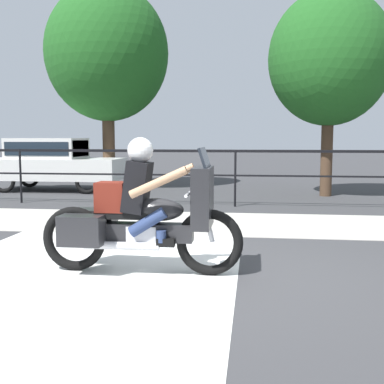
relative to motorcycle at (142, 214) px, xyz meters
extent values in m
plane|color=#38383A|center=(0.85, -0.06, -0.68)|extent=(120.00, 120.00, 0.00)
cube|color=#B7B2A8|center=(0.85, 3.34, -0.68)|extent=(44.00, 2.40, 0.01)
cube|color=silver|center=(-0.71, -0.26, -0.68)|extent=(3.62, 6.00, 0.01)
cube|color=black|center=(0.85, 5.53, 0.57)|extent=(36.00, 0.04, 0.06)
cube|color=black|center=(0.85, 5.53, 0.02)|extent=(36.00, 0.03, 0.04)
cylinder|color=black|center=(-4.25, 5.53, -0.04)|extent=(0.05, 0.05, 1.28)
cylinder|color=black|center=(0.85, 5.53, -0.04)|extent=(0.05, 0.05, 1.28)
torus|color=black|center=(0.78, 0.00, -0.31)|extent=(0.75, 0.11, 0.75)
torus|color=black|center=(-0.81, 0.00, -0.31)|extent=(0.75, 0.11, 0.75)
cube|color=#232326|center=(-0.01, 0.00, -0.21)|extent=(1.20, 0.22, 0.20)
cube|color=silver|center=(0.02, 0.00, -0.26)|extent=(0.34, 0.26, 0.26)
ellipsoid|color=#232326|center=(0.18, 0.00, 0.05)|extent=(0.62, 0.30, 0.26)
cube|color=black|center=(-0.17, 0.00, -0.01)|extent=(0.70, 0.28, 0.08)
cube|color=#232326|center=(0.70, 0.00, 0.20)|extent=(0.20, 0.62, 0.67)
cube|color=#1E232B|center=(0.72, 0.00, 0.64)|extent=(0.10, 0.52, 0.24)
cylinder|color=silver|center=(0.56, 0.00, 0.25)|extent=(0.04, 0.70, 0.04)
cylinder|color=silver|center=(-0.20, -0.16, -0.34)|extent=(0.87, 0.09, 0.09)
cube|color=#232326|center=(-0.63, -0.24, -0.16)|extent=(0.48, 0.28, 0.33)
cube|color=#232326|center=(-0.63, 0.24, -0.16)|extent=(0.48, 0.28, 0.33)
cylinder|color=silver|center=(0.75, 0.00, -0.05)|extent=(0.18, 0.06, 0.51)
cube|color=black|center=(-0.05, 0.00, 0.31)|extent=(0.32, 0.36, 0.60)
sphere|color=tan|center=(-0.01, 0.00, 0.70)|extent=(0.23, 0.23, 0.23)
sphere|color=silver|center=(-0.01, 0.00, 0.72)|extent=(0.29, 0.29, 0.29)
cylinder|color=navy|center=(0.10, -0.15, -0.07)|extent=(0.44, 0.13, 0.34)
cylinder|color=navy|center=(0.25, -0.15, -0.22)|extent=(0.11, 0.11, 0.13)
cube|color=black|center=(0.30, -0.15, -0.29)|extent=(0.20, 0.10, 0.09)
cylinder|color=navy|center=(0.10, 0.15, -0.07)|extent=(0.44, 0.13, 0.34)
cylinder|color=navy|center=(0.25, 0.15, -0.22)|extent=(0.11, 0.11, 0.13)
cube|color=black|center=(0.30, 0.15, -0.29)|extent=(0.20, 0.10, 0.09)
cylinder|color=tan|center=(0.25, -0.30, 0.39)|extent=(0.64, 0.09, 0.35)
cylinder|color=tan|center=(0.25, 0.30, 0.39)|extent=(0.64, 0.09, 0.35)
cube|color=maroon|center=(-0.35, 0.00, 0.19)|extent=(0.33, 0.30, 0.34)
cube|color=silver|center=(-4.52, 8.24, -0.04)|extent=(3.92, 1.68, 0.61)
cube|color=silver|center=(-4.76, 8.24, 0.56)|extent=(2.04, 1.48, 0.59)
cube|color=#19232D|center=(-3.76, 8.24, 0.56)|extent=(0.04, 1.31, 0.47)
cube|color=#19232D|center=(-4.76, 8.24, 0.56)|extent=(1.88, 1.52, 0.38)
torus|color=black|center=(-3.31, 7.46, -0.35)|extent=(0.68, 0.11, 0.68)
torus|color=black|center=(-3.31, 9.01, -0.35)|extent=(0.68, 0.11, 0.68)
torus|color=black|center=(-5.74, 7.46, -0.35)|extent=(0.68, 0.11, 0.68)
torus|color=black|center=(-5.74, 9.01, -0.35)|extent=(0.68, 0.11, 0.68)
cylinder|color=#473323|center=(3.18, 7.86, 0.46)|extent=(0.31, 0.31, 2.30)
ellipsoid|color=#1E561E|center=(3.18, 7.86, 2.92)|extent=(3.17, 3.17, 3.49)
cylinder|color=#473323|center=(-3.20, 9.22, 0.60)|extent=(0.38, 0.38, 2.57)
ellipsoid|color=#1E561E|center=(-3.20, 9.22, 3.42)|extent=(3.72, 3.72, 4.09)
camera|label=1|loc=(1.25, -5.27, 0.86)|focal=45.00mm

